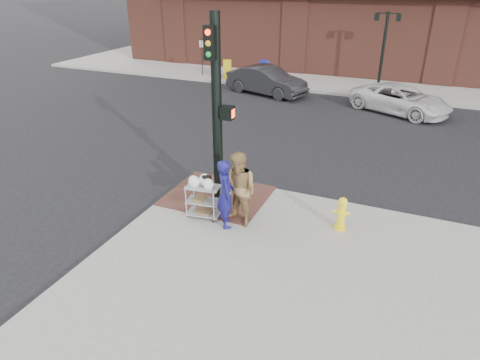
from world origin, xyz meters
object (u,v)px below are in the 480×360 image
at_px(fire_hydrant, 342,213).
at_px(traffic_signal_pole, 217,107).
at_px(sedan_dark, 267,81).
at_px(pedestrian_tan, 239,190).
at_px(minivan_white, 401,99).
at_px(lamp_post, 384,42).
at_px(utility_cart, 203,198).
at_px(woman_blue, 226,194).

bearing_deg(fire_hydrant, traffic_signal_pole, 176.12).
relative_size(sedan_dark, fire_hydrant, 5.09).
xyz_separation_m(pedestrian_tan, minivan_white, (2.88, 12.28, -0.48)).
bearing_deg(traffic_signal_pole, sedan_dark, 103.93).
bearing_deg(pedestrian_tan, traffic_signal_pole, 156.03).
bearing_deg(lamp_post, sedan_dark, -149.61).
bearing_deg(traffic_signal_pole, utility_cart, -86.79).
bearing_deg(lamp_post, utility_cart, -98.45).
relative_size(traffic_signal_pole, utility_cart, 4.20).
xyz_separation_m(sedan_dark, minivan_white, (6.92, -0.75, -0.10)).
bearing_deg(fire_hydrant, lamp_post, 93.70).
relative_size(lamp_post, minivan_white, 0.87).
relative_size(woman_blue, fire_hydrant, 2.03).
height_order(minivan_white, fire_hydrant, minivan_white).
height_order(woman_blue, pedestrian_tan, pedestrian_tan).
bearing_deg(minivan_white, lamp_post, 44.69).
height_order(lamp_post, sedan_dark, lamp_post).
bearing_deg(woman_blue, fire_hydrant, -102.22).
bearing_deg(woman_blue, lamp_post, -37.73).
xyz_separation_m(minivan_white, utility_cart, (-3.87, -12.32, 0.05)).
relative_size(woman_blue, sedan_dark, 0.40).
xyz_separation_m(pedestrian_tan, utility_cart, (-1.00, -0.05, -0.43)).
bearing_deg(fire_hydrant, pedestrian_tan, -162.50).
xyz_separation_m(lamp_post, traffic_signal_pole, (-2.48, -15.23, 0.21)).
height_order(sedan_dark, utility_cart, sedan_dark).
distance_m(lamp_post, minivan_white, 4.65).
bearing_deg(fire_hydrant, utility_cart, -166.64).
bearing_deg(pedestrian_tan, sedan_dark, 126.74).
distance_m(traffic_signal_pole, sedan_dark, 12.57).
height_order(pedestrian_tan, minivan_white, pedestrian_tan).
xyz_separation_m(minivan_white, fire_hydrant, (-0.46, -11.51, -0.04)).
height_order(woman_blue, utility_cart, woman_blue).
relative_size(lamp_post, fire_hydrant, 4.55).
bearing_deg(utility_cart, sedan_dark, 103.10).
height_order(traffic_signal_pole, pedestrian_tan, traffic_signal_pole).
distance_m(lamp_post, sedan_dark, 6.60).
distance_m(pedestrian_tan, sedan_dark, 13.64).
xyz_separation_m(lamp_post, sedan_dark, (-5.46, -3.20, -1.88)).
relative_size(woman_blue, utility_cart, 1.50).
height_order(pedestrian_tan, utility_cart, pedestrian_tan).
relative_size(utility_cart, fire_hydrant, 1.35).
relative_size(traffic_signal_pole, woman_blue, 2.80).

